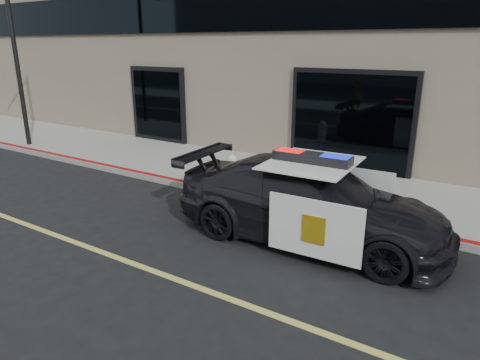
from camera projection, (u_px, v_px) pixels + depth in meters
The scene contains 5 objects.
ground at pixel (249, 306), 5.97m from camera, with size 120.00×120.00×0.00m, color black.
sidewalk_n at pixel (363, 195), 10.18m from camera, with size 60.00×3.50×0.15m, color gray.
police_car at pixel (310, 201), 7.84m from camera, with size 2.51×5.20×1.66m.
fire_hydrant at pixel (232, 171), 10.48m from camera, with size 0.36×0.50×0.79m.
street_light at pixel (14, 56), 14.03m from camera, with size 0.15×1.36×5.37m.
Camera 1 is at (2.65, -4.42, 3.50)m, focal length 32.00 mm.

